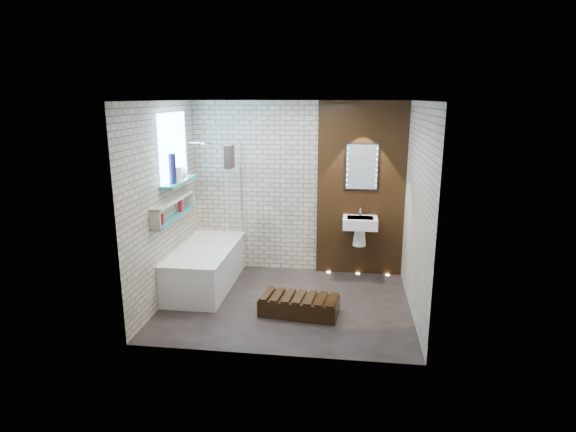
# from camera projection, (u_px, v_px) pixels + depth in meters

# --- Properties ---
(ground) EXTENTS (3.20, 3.20, 0.00)m
(ground) POSITION_uv_depth(u_px,v_px,m) (287.00, 303.00, 6.24)
(ground) COLOR black
(ground) RESTS_ON ground
(room_shell) EXTENTS (3.24, 3.20, 2.60)m
(room_shell) POSITION_uv_depth(u_px,v_px,m) (286.00, 207.00, 5.93)
(room_shell) COLOR #A29480
(room_shell) RESTS_ON ground
(walnut_panel) EXTENTS (1.30, 0.06, 2.60)m
(walnut_panel) POSITION_uv_depth(u_px,v_px,m) (361.00, 190.00, 7.03)
(walnut_panel) COLOR black
(walnut_panel) RESTS_ON ground
(clerestory_window) EXTENTS (0.18, 1.00, 0.94)m
(clerestory_window) POSITION_uv_depth(u_px,v_px,m) (173.00, 154.00, 6.31)
(clerestory_window) COLOR #7FADE0
(clerestory_window) RESTS_ON room_shell
(display_niche) EXTENTS (0.14, 1.30, 0.26)m
(display_niche) POSITION_uv_depth(u_px,v_px,m) (174.00, 209.00, 6.29)
(display_niche) COLOR teal
(display_niche) RESTS_ON room_shell
(bathtub) EXTENTS (0.79, 1.74, 0.70)m
(bathtub) POSITION_uv_depth(u_px,v_px,m) (206.00, 266.00, 6.76)
(bathtub) COLOR white
(bathtub) RESTS_ON ground
(bath_screen) EXTENTS (0.01, 0.78, 1.40)m
(bath_screen) POSITION_uv_depth(u_px,v_px,m) (235.00, 193.00, 6.90)
(bath_screen) COLOR white
(bath_screen) RESTS_ON bathtub
(towel) EXTENTS (0.09, 0.24, 0.31)m
(towel) POSITION_uv_depth(u_px,v_px,m) (229.00, 157.00, 6.48)
(towel) COLOR #2A2321
(towel) RESTS_ON bath_screen
(shower_head) EXTENTS (0.18, 0.18, 0.02)m
(shower_head) POSITION_uv_depth(u_px,v_px,m) (206.00, 143.00, 6.83)
(shower_head) COLOR silver
(shower_head) RESTS_ON room_shell
(washbasin) EXTENTS (0.50, 0.36, 0.58)m
(washbasin) POSITION_uv_depth(u_px,v_px,m) (360.00, 227.00, 6.97)
(washbasin) COLOR white
(washbasin) RESTS_ON walnut_panel
(led_mirror) EXTENTS (0.50, 0.02, 0.70)m
(led_mirror) POSITION_uv_depth(u_px,v_px,m) (362.00, 167.00, 6.91)
(led_mirror) COLOR black
(led_mirror) RESTS_ON walnut_panel
(walnut_step) EXTENTS (1.01, 0.54, 0.22)m
(walnut_step) POSITION_uv_depth(u_px,v_px,m) (299.00, 306.00, 5.90)
(walnut_step) COLOR black
(walnut_step) RESTS_ON ground
(niche_bottles) EXTENTS (0.06, 0.75, 0.16)m
(niche_bottles) POSITION_uv_depth(u_px,v_px,m) (173.00, 211.00, 6.25)
(niche_bottles) COLOR maroon
(niche_bottles) RESTS_ON display_niche
(sill_vases) EXTENTS (0.18, 0.42, 0.39)m
(sill_vases) POSITION_uv_depth(u_px,v_px,m) (177.00, 172.00, 6.28)
(sill_vases) COLOR white
(sill_vases) RESTS_ON clerestory_window
(floor_uplights) EXTENTS (0.96, 0.06, 0.01)m
(floor_uplights) POSITION_uv_depth(u_px,v_px,m) (358.00, 274.00, 7.28)
(floor_uplights) COLOR #FFD899
(floor_uplights) RESTS_ON ground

